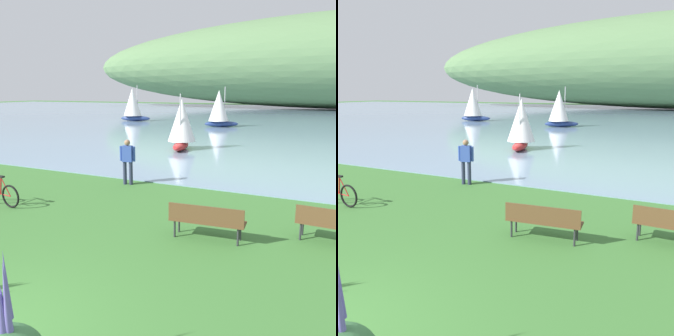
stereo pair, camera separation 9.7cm
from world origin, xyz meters
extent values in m
cube|color=#7A99B2|center=(0.00, 49.26, 0.02)|extent=(180.00, 80.00, 0.04)
cube|color=brown|center=(1.70, 5.04, 0.45)|extent=(1.84, 0.65, 0.05)
cube|color=brown|center=(1.72, 4.83, 0.68)|extent=(1.80, 0.21, 0.40)
cylinder|color=#2D2D33|center=(0.93, 5.14, 0.23)|extent=(0.05, 0.05, 0.45)
cylinder|color=#2D2D33|center=(2.45, 5.28, 0.23)|extent=(0.05, 0.05, 0.45)
cylinder|color=#2D2D33|center=(0.96, 4.80, 0.23)|extent=(0.05, 0.05, 0.45)
cylinder|color=#2D2D33|center=(2.48, 4.94, 0.23)|extent=(0.05, 0.05, 0.45)
cylinder|color=#2D2D33|center=(3.75, 6.26, 0.23)|extent=(0.05, 0.05, 0.45)
cylinder|color=#2D2D33|center=(3.73, 5.93, 0.23)|extent=(0.05, 0.05, 0.45)
torus|color=black|center=(-4.45, 4.68, 0.36)|extent=(0.72, 0.07, 0.72)
cylinder|color=red|center=(-4.84, 4.69, 0.65)|extent=(0.12, 0.05, 0.54)
cylinder|color=red|center=(-4.66, 4.69, 0.37)|extent=(0.43, 0.04, 0.05)
cylinder|color=red|center=(-4.62, 4.69, 0.64)|extent=(0.37, 0.04, 0.56)
cube|color=black|center=(-4.80, 4.69, 0.94)|extent=(0.24, 0.10, 0.05)
cylinder|color=#282D47|center=(-2.87, 8.62, 0.44)|extent=(0.14, 0.14, 0.88)
cylinder|color=#282D47|center=(-2.64, 8.67, 0.44)|extent=(0.14, 0.14, 0.88)
cube|color=#334CA5|center=(-2.76, 8.65, 1.18)|extent=(0.42, 0.29, 0.60)
sphere|color=#9E7051|center=(-2.76, 8.65, 1.60)|extent=(0.22, 0.22, 0.22)
cylinder|color=#334CA5|center=(-3.01, 8.60, 1.18)|extent=(0.09, 0.09, 0.56)
cylinder|color=#334CA5|center=(-2.50, 8.70, 1.18)|extent=(0.09, 0.09, 0.56)
cone|color=#6B5BB7|center=(1.28, -0.30, 1.27)|extent=(0.10, 0.10, 0.88)
cylinder|color=#386B3D|center=(1.22, -0.27, 0.77)|extent=(0.02, 0.02, 0.12)
cone|color=#6B5BB7|center=(1.22, -0.27, 1.15)|extent=(0.09, 0.09, 0.63)
cylinder|color=#386B3D|center=(1.03, -0.09, 0.77)|extent=(0.02, 0.02, 0.12)
cone|color=#6B5BB7|center=(1.03, -0.09, 1.26)|extent=(0.10, 0.10, 0.87)
cone|color=#6B5BB7|center=(1.22, -0.33, 1.11)|extent=(0.14, 0.14, 0.57)
cone|color=#6B5BB7|center=(1.21, -0.30, 1.12)|extent=(0.12, 0.12, 0.58)
cylinder|color=#386B3D|center=(0.98, -0.15, 0.77)|extent=(0.02, 0.02, 0.12)
cone|color=#6B5BB7|center=(0.98, -0.15, 1.10)|extent=(0.14, 0.14, 0.55)
ellipsoid|color=navy|center=(-17.54, 34.08, 0.35)|extent=(3.64, 1.81, 0.61)
cylinder|color=#B2B2B2|center=(-17.27, 34.15, 2.40)|extent=(0.09, 0.09, 3.50)
cone|color=white|center=(-17.86, 34.00, 2.23)|extent=(2.52, 2.52, 3.15)
ellipsoid|color=navy|center=(-6.30, 31.61, 0.33)|extent=(3.36, 2.21, 0.57)
cylinder|color=#B2B2B2|center=(-6.07, 31.72, 2.25)|extent=(0.08, 0.08, 3.28)
cone|color=white|center=(-6.58, 31.48, 2.09)|extent=(2.58, 2.58, 2.95)
ellipsoid|color=#B22323|center=(-4.19, 16.90, 0.28)|extent=(1.39, 2.90, 0.49)
cylinder|color=#B2B2B2|center=(-4.14, 16.69, 1.93)|extent=(0.07, 0.07, 2.80)
cone|color=white|center=(-4.25, 17.16, 1.79)|extent=(1.99, 1.99, 2.52)
camera|label=1|loc=(4.40, -2.73, 3.48)|focal=38.75mm
camera|label=2|loc=(4.49, -2.69, 3.48)|focal=38.75mm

